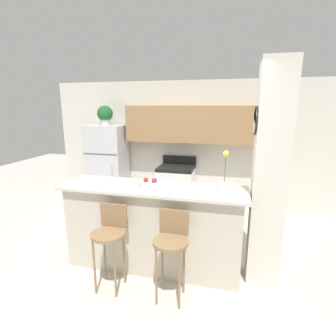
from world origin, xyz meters
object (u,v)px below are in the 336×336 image
at_px(bar_stool_right, 171,242).
at_px(fruit_bowl, 150,183).
at_px(stove_range, 176,188).
at_px(refrigerator, 108,166).
at_px(orchid_vase, 225,182).
at_px(bar_stool_left, 110,234).
at_px(potted_plant_on_fridge, 105,115).

bearing_deg(bar_stool_right, fruit_bowl, 127.46).
xyz_separation_m(stove_range, bar_stool_right, (0.47, -2.43, 0.20)).
xyz_separation_m(refrigerator, orchid_vase, (2.44, -1.94, 0.37)).
bearing_deg(stove_range, fruit_bowl, -87.66).
bearing_deg(bar_stool_left, refrigerator, 116.78).
bearing_deg(bar_stool_right, orchid_vase, 44.06).
height_order(refrigerator, bar_stool_right, refrigerator).
distance_m(bar_stool_left, orchid_vase, 1.42).
xyz_separation_m(refrigerator, bar_stool_right, (1.93, -2.43, -0.19)).
distance_m(stove_range, fruit_bowl, 2.03).
bearing_deg(bar_stool_right, bar_stool_left, 180.00).
bearing_deg(stove_range, potted_plant_on_fridge, -179.92).
bearing_deg(orchid_vase, bar_stool_left, -158.07).
xyz_separation_m(bar_stool_left, orchid_vase, (1.21, 0.49, 0.56)).
bearing_deg(fruit_bowl, stove_range, 92.34).
xyz_separation_m(bar_stool_left, fruit_bowl, (0.32, 0.51, 0.47)).
height_order(bar_stool_right, potted_plant_on_fridge, potted_plant_on_fridge).
distance_m(bar_stool_right, orchid_vase, 0.90).
xyz_separation_m(bar_stool_left, bar_stool_right, (0.71, 0.00, 0.00)).
bearing_deg(orchid_vase, refrigerator, 141.52).
distance_m(stove_range, bar_stool_left, 2.45).
bearing_deg(fruit_bowl, refrigerator, 128.83).
height_order(refrigerator, orchid_vase, refrigerator).
distance_m(refrigerator, bar_stool_right, 3.11).
relative_size(refrigerator, potted_plant_on_fridge, 4.37).
height_order(bar_stool_left, orchid_vase, orchid_vase).
distance_m(refrigerator, fruit_bowl, 2.48).
distance_m(potted_plant_on_fridge, fruit_bowl, 2.58).
height_order(refrigerator, bar_stool_left, refrigerator).
bearing_deg(bar_stool_left, stove_range, 84.41).
height_order(bar_stool_left, fruit_bowl, fruit_bowl).
distance_m(bar_stool_left, fruit_bowl, 0.76).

